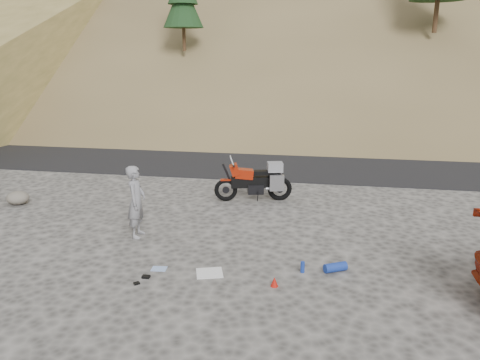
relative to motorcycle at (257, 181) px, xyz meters
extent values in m
plane|color=#413F3C|center=(-1.16, -3.45, -0.58)|extent=(140.00, 140.00, 0.00)
cube|color=black|center=(-1.16, 5.55, -0.58)|extent=(120.00, 7.00, 0.05)
cube|color=brown|center=(0.84, 26.55, 7.42)|extent=(110.00, 51.90, 46.72)
cylinder|color=#3C2516|center=(-5.16, 10.55, 4.32)|extent=(0.17, 0.17, 1.40)
cone|color=black|center=(-5.16, 10.55, 5.87)|extent=(2.00, 2.00, 2.25)
cylinder|color=#3C2516|center=(6.84, 11.55, 5.37)|extent=(0.22, 0.22, 1.82)
torus|color=black|center=(-0.87, -0.21, -0.24)|extent=(0.68, 0.28, 0.67)
cylinder|color=black|center=(-0.87, -0.21, -0.24)|extent=(0.21, 0.11, 0.20)
torus|color=black|center=(0.65, 0.16, -0.24)|extent=(0.72, 0.31, 0.71)
cylinder|color=black|center=(0.65, 0.16, -0.24)|extent=(0.24, 0.13, 0.22)
cylinder|color=black|center=(-0.80, -0.19, 0.14)|extent=(0.38, 0.15, 0.82)
cylinder|color=black|center=(-0.66, -0.16, 0.52)|extent=(0.19, 0.62, 0.04)
cube|color=black|center=(-0.14, -0.03, -0.02)|extent=(1.24, 0.52, 0.30)
cube|color=black|center=(-0.04, -0.01, -0.22)|extent=(0.52, 0.40, 0.28)
cube|color=#971C08|center=(-0.36, -0.09, 0.24)|extent=(0.59, 0.42, 0.32)
cube|color=#971C08|center=(-0.63, -0.15, 0.36)|extent=(0.38, 0.41, 0.36)
cube|color=silver|center=(-0.70, -0.17, 0.62)|extent=(0.19, 0.32, 0.26)
cube|color=black|center=(0.11, 0.03, 0.26)|extent=(0.59, 0.35, 0.12)
cube|color=black|center=(0.49, 0.12, 0.22)|extent=(0.39, 0.26, 0.10)
cube|color=#ADADB2|center=(0.59, -0.13, 0.01)|extent=(0.42, 0.21, 0.46)
cube|color=#ADADB2|center=(0.46, 0.39, 0.01)|extent=(0.42, 0.21, 0.46)
cube|color=gray|center=(0.51, 0.12, 0.42)|extent=(0.50, 0.44, 0.26)
cube|color=#971C08|center=(-0.87, -0.21, 0.06)|extent=(0.32, 0.19, 0.04)
cylinder|color=black|center=(0.06, -0.17, -0.39)|extent=(0.07, 0.21, 0.37)
cylinder|color=#ADADB2|center=(0.49, -0.03, -0.17)|extent=(0.47, 0.20, 0.13)
imported|color=gray|center=(-2.38, -3.18, -0.58)|extent=(0.45, 0.65, 1.70)
ellipsoid|color=#5F5A52|center=(-6.64, -1.52, -0.39)|extent=(0.79, 0.76, 0.38)
cube|color=white|center=(-0.27, -4.77, -0.57)|extent=(0.62, 0.59, 0.02)
cylinder|color=navy|center=(2.16, -4.26, -0.48)|extent=(0.49, 0.38, 0.18)
cylinder|color=navy|center=(1.52, -4.41, -0.46)|extent=(0.10, 0.10, 0.23)
cone|color=#B6150C|center=(1.03, -5.07, -0.48)|extent=(0.18, 0.18, 0.19)
cube|color=black|center=(-1.43, -5.16, -0.55)|extent=(0.15, 0.11, 0.04)
cube|color=black|center=(-1.51, -5.43, -0.56)|extent=(0.13, 0.13, 0.04)
cube|color=#90ADDE|center=(-1.31, -4.76, -0.57)|extent=(0.32, 0.25, 0.01)
camera|label=1|loc=(1.75, -12.89, 3.63)|focal=35.00mm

